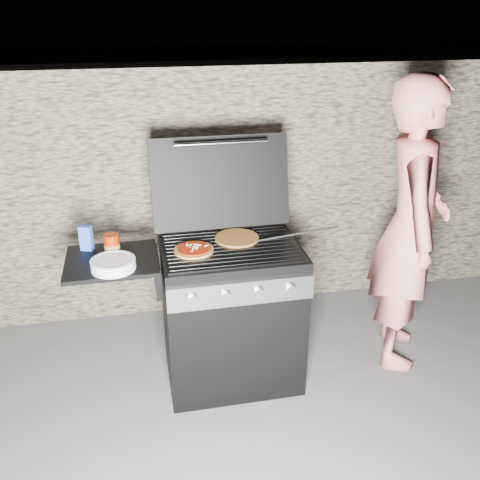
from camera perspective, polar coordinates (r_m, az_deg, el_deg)
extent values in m
plane|color=#51504F|center=(3.54, -0.82, -14.21)|extent=(50.00, 50.00, 0.00)
cube|color=gray|center=(4.01, -3.75, 5.42)|extent=(8.00, 0.35, 1.80)
cylinder|color=#B9802B|center=(3.14, -0.33, 0.21)|extent=(0.34, 0.34, 0.01)
cylinder|color=#861C01|center=(3.02, -13.49, -0.54)|extent=(0.10, 0.10, 0.13)
cube|color=#2A4EB0|center=(3.12, -16.09, 0.19)|extent=(0.08, 0.06, 0.15)
cylinder|color=silver|center=(2.89, -13.37, -2.53)|extent=(0.26, 0.26, 0.05)
imported|color=#DE726B|center=(3.46, 17.74, 1.33)|extent=(0.65, 0.78, 1.84)
cylinder|color=black|center=(3.11, 5.82, 0.70)|extent=(0.50, 0.10, 0.10)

